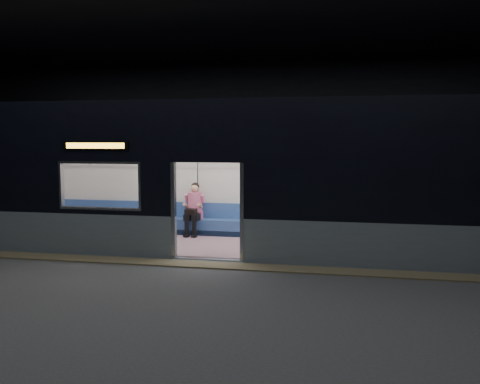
% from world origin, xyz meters
% --- Properties ---
extents(station_floor, '(24.00, 14.00, 0.01)m').
position_xyz_m(station_floor, '(0.00, 0.00, -0.01)').
color(station_floor, '#47494C').
rests_on(station_floor, ground).
extents(station_envelope, '(24.00, 14.00, 5.00)m').
position_xyz_m(station_envelope, '(0.00, 0.00, 3.66)').
color(station_envelope, black).
rests_on(station_envelope, station_floor).
extents(tactile_strip, '(22.80, 0.50, 0.03)m').
position_xyz_m(tactile_strip, '(0.00, 0.55, 0.01)').
color(tactile_strip, '#8C7F59').
rests_on(tactile_strip, station_floor).
extents(metro_car, '(18.00, 3.04, 3.35)m').
position_xyz_m(metro_car, '(-0.00, 2.54, 1.85)').
color(metro_car, '#8794A1').
rests_on(metro_car, station_floor).
extents(passenger, '(0.44, 0.71, 1.36)m').
position_xyz_m(passenger, '(-1.02, 3.55, 0.79)').
color(passenger, black).
rests_on(passenger, metro_car).
extents(handbag, '(0.33, 0.30, 0.14)m').
position_xyz_m(handbag, '(-1.05, 3.32, 0.68)').
color(handbag, black).
rests_on(handbag, passenger).
extents(transit_map, '(0.97, 0.03, 0.63)m').
position_xyz_m(transit_map, '(2.81, 3.85, 1.47)').
color(transit_map, white).
rests_on(transit_map, metro_car).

